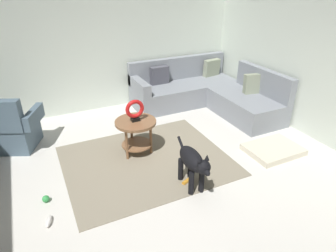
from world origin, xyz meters
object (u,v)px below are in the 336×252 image
Objects in this scene: sectional_couch at (206,93)px; dog_toy_rope at (188,180)px; dog_toy_bone at (49,221)px; dog_bed_mat at (273,150)px; side_table at (136,128)px; armchair at (12,129)px; dog_toy_ball at (46,199)px; dog at (193,162)px; torus_sculpture at (135,110)px.

sectional_couch is 2.55m from dog_toy_rope.
dog_bed_mat is at bearing 0.87° from dog_toy_bone.
side_table is at bearing 109.70° from dog_toy_rope.
dog_toy_ball is at bearing -55.19° from armchair.
dog is 1.76m from dog_toy_bone.
dog_bed_mat is at bearing -5.82° from dog_toy_ball.
dog_bed_mat is 3.25m from dog_toy_ball.
dog_bed_mat is 1.58m from dog.
side_table is 0.71× the size of dog.
torus_sculpture is at bearing 34.25° from dog_toy_bone.
sectional_couch is 3.75× the size of side_table.
side_table is 1.52m from dog_toy_ball.
sectional_couch reaches higher than dog_bed_mat.
sectional_couch is 12.02× the size of dog_toy_rope.
dog_bed_mat is at bearing 2.76° from dog_toy_rope.
sectional_couch is at bearing 29.04° from side_table.
sectional_couch is 3.83m from dog_toy_bone.
side_table is 1.84× the size of torus_sculpture.
torus_sculpture is 1.18m from dog.
sectional_couch is 2.81× the size of dog_bed_mat.
dog_toy_ball is at bearing 174.18° from dog_bed_mat.
armchair reaches higher than torus_sculpture.
torus_sculpture is at bearing -97.13° from side_table.
sectional_couch reaches higher than torus_sculpture.
armchair is 5.21× the size of dog_toy_rope.
dog_bed_mat is 9.36× the size of dog_toy_ball.
armchair reaches higher than dog_bed_mat.
armchair is 5.42× the size of dog_toy_bone.
dog is 9.93× the size of dog_toy_ball.
side_table is (-1.89, -1.05, 0.12)m from sectional_couch.
dog_toy_bone is (-1.38, -0.94, -0.39)m from side_table.
side_table is at bearing -68.68° from dog.
side_table is 7.02× the size of dog_toy_ball.
dog_toy_bone is at bearing -91.77° from dog_toy_ball.
dog is at bearing -72.40° from torus_sculpture.
dog_bed_mat is 4.44× the size of dog_toy_bone.
sectional_couch is 3.63m from dog_toy_ball.
sectional_couch reaches higher than dog_toy_bone.
sectional_couch is 3.54m from armchair.
dog is 4.53× the size of dog_toy_rope.
sectional_couch is at bearing -122.32° from dog.
torus_sculpture is 0.38× the size of dog.
dog_toy_ball is at bearing -157.77° from torus_sculpture.
armchair is 1.94m from dog_toy_bone.
dog reaches higher than dog_toy_bone.
armchair is 1.57m from dog_toy_ball.
dog_toy_rope is (0.34, -0.96, -0.39)m from side_table.
dog is (-1.53, -0.19, 0.33)m from dog_bed_mat.
torus_sculpture reaches higher than dog_toy_bone.
dog is (0.34, -1.08, -0.33)m from torus_sculpture.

